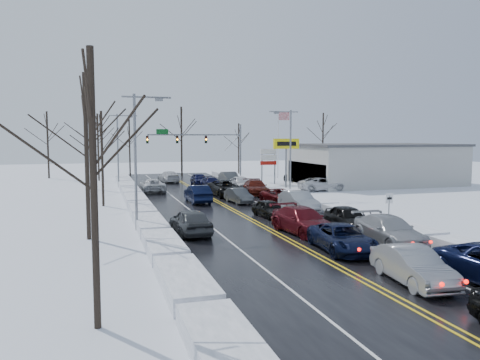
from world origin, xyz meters
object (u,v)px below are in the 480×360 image
object	(u,v)px
traffic_signal_mast	(206,142)
oncoming_car_0	(198,203)
tires_plus_sign	(286,147)
flagpole	(279,139)
dealership_building	(375,164)

from	to	relation	value
traffic_signal_mast	oncoming_car_0	distance (m)	21.65
tires_plus_sign	oncoming_car_0	distance (m)	15.72
tires_plus_sign	flagpole	size ratio (longest dim) A/B	0.60
traffic_signal_mast	tires_plus_sign	distance (m)	13.92
dealership_building	oncoming_car_0	world-z (taller)	dealership_building
traffic_signal_mast	dealership_building	xyz separation A→B (m)	(20.53, -9.99, -2.82)
traffic_signal_mast	flagpole	size ratio (longest dim) A/B	1.33
tires_plus_sign	oncoming_car_0	size ratio (longest dim) A/B	1.19
flagpole	oncoming_car_0	world-z (taller)	flagpole
dealership_building	oncoming_car_0	size ratio (longest dim) A/B	4.04
tires_plus_sign	flagpole	distance (m)	14.79
traffic_signal_mast	flagpole	world-z (taller)	flagpole
traffic_signal_mast	oncoming_car_0	world-z (taller)	traffic_signal_mast
oncoming_car_0	tires_plus_sign	bearing A→B (deg)	-147.20
dealership_building	flagpole	bearing A→B (deg)	126.27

